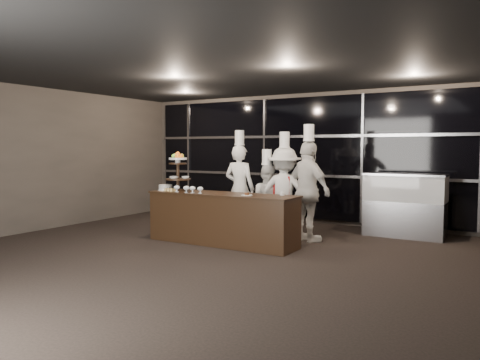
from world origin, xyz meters
The scene contains 14 objects.
room centered at (0.00, 0.00, 1.50)m, with size 10.00×10.00×10.00m.
window_wall centered at (0.00, 4.94, 1.50)m, with size 8.60×0.10×2.80m.
buffet_counter centered at (-0.44, 1.87, 0.47)m, with size 2.84×0.74×0.92m.
display_stand centered at (-1.45, 1.87, 1.34)m, with size 0.48×0.48×0.74m.
compotes centered at (-1.02, 1.65, 1.00)m, with size 0.65×0.11×0.12m.
layer_cake centered at (-1.71, 1.82, 0.97)m, with size 0.30×0.30×0.11m.
pastry_squares centered at (-1.50, 1.70, 0.95)m, with size 0.20×0.13×0.05m.
small_plate centered at (0.13, 1.77, 0.94)m, with size 0.20×0.20×0.05m.
chef_cup centered at (0.64, 2.12, 0.96)m, with size 0.08×0.08×0.07m, color white.
display_case centered at (2.24, 4.30, 0.69)m, with size 1.52×0.66×1.24m.
chef_a centered at (-0.81, 3.09, 0.92)m, with size 0.68×0.46×2.10m.
chef_b centered at (-0.12, 2.98, 0.72)m, with size 0.73×0.59×1.71m.
chef_c centered at (0.25, 3.01, 0.88)m, with size 1.27×0.95×2.04m.
chef_d centered at (0.81, 2.86, 0.95)m, with size 1.18×0.90×2.17m.
Camera 1 is at (4.14, -5.15, 1.75)m, focal length 35.00 mm.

